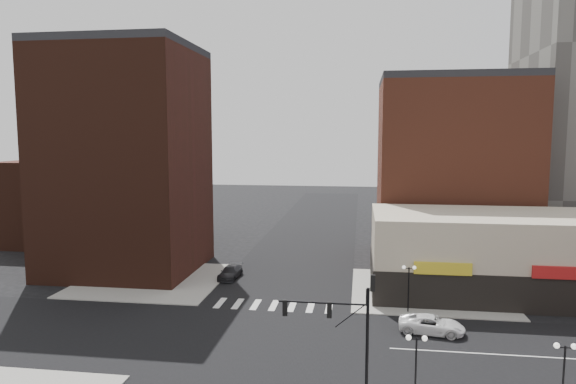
# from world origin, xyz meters

# --- Properties ---
(ground) EXTENTS (240.00, 240.00, 0.00)m
(ground) POSITION_xyz_m (0.00, 0.00, 0.00)
(ground) COLOR black
(ground) RESTS_ON ground
(road_ew) EXTENTS (200.00, 14.00, 0.02)m
(road_ew) POSITION_xyz_m (0.00, 0.00, 0.01)
(road_ew) COLOR black
(road_ew) RESTS_ON ground
(road_ns) EXTENTS (14.00, 200.00, 0.02)m
(road_ns) POSITION_xyz_m (0.00, 0.00, 0.01)
(road_ns) COLOR black
(road_ns) RESTS_ON ground
(sidewalk_nw) EXTENTS (15.00, 15.00, 0.12)m
(sidewalk_nw) POSITION_xyz_m (-14.50, 14.50, 0.06)
(sidewalk_nw) COLOR gray
(sidewalk_nw) RESTS_ON ground
(sidewalk_ne) EXTENTS (15.00, 15.00, 0.12)m
(sidewalk_ne) POSITION_xyz_m (14.50, 14.50, 0.06)
(sidewalk_ne) COLOR gray
(sidewalk_ne) RESTS_ON ground
(building_nw) EXTENTS (16.00, 15.00, 25.00)m
(building_nw) POSITION_xyz_m (-19.00, 18.50, 12.50)
(building_nw) COLOR #3C1D13
(building_nw) RESTS_ON ground
(building_nw_low) EXTENTS (20.00, 18.00, 12.00)m
(building_nw_low) POSITION_xyz_m (-32.00, 34.00, 6.00)
(building_nw_low) COLOR #3C1D13
(building_nw_low) RESTS_ON ground
(building_ne_midrise) EXTENTS (18.00, 15.00, 22.00)m
(building_ne_midrise) POSITION_xyz_m (19.00, 29.50, 11.00)
(building_ne_midrise) COLOR brown
(building_ne_midrise) RESTS_ON ground
(building_ne_row) EXTENTS (24.20, 12.20, 8.00)m
(building_ne_row) POSITION_xyz_m (21.00, 15.00, 3.30)
(building_ne_row) COLOR #BAAF93
(building_ne_row) RESTS_ON ground
(traffic_signal) EXTENTS (5.59, 3.09, 7.77)m
(traffic_signal) POSITION_xyz_m (7.24, -7.83, 4.96)
(traffic_signal) COLOR black
(traffic_signal) RESTS_ON ground
(street_lamp_se_a) EXTENTS (1.22, 0.32, 4.16)m
(street_lamp_se_a) POSITION_xyz_m (11.00, -8.00, 3.29)
(street_lamp_se_a) COLOR black
(street_lamp_se_a) RESTS_ON sidewalk_se
(street_lamp_se_b) EXTENTS (1.22, 0.32, 4.16)m
(street_lamp_se_b) POSITION_xyz_m (19.00, -8.00, 3.29)
(street_lamp_se_b) COLOR black
(street_lamp_se_b) RESTS_ON sidewalk_se
(street_lamp_ne) EXTENTS (1.22, 0.32, 4.16)m
(street_lamp_ne) POSITION_xyz_m (12.00, 8.00, 3.29)
(street_lamp_ne) COLOR black
(street_lamp_ne) RESTS_ON sidewalk_ne
(white_suv) EXTENTS (5.38, 3.02, 1.42)m
(white_suv) POSITION_xyz_m (13.43, 3.48, 0.71)
(white_suv) COLOR white
(white_suv) RESTS_ON ground
(dark_sedan_north) EXTENTS (2.14, 4.71, 1.34)m
(dark_sedan_north) POSITION_xyz_m (-6.36, 16.51, 0.67)
(dark_sedan_north) COLOR black
(dark_sedan_north) RESTS_ON ground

